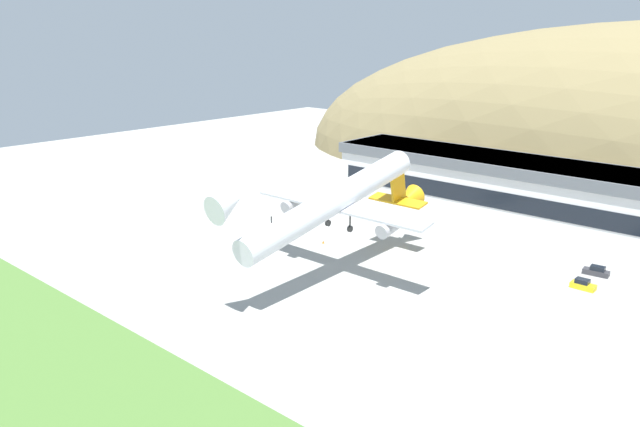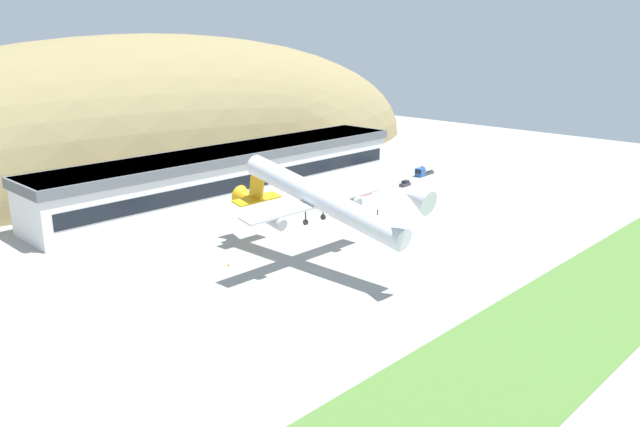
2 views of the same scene
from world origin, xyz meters
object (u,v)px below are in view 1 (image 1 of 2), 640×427
at_px(service_car_2, 596,271).
at_px(traffic_cone_0, 323,242).
at_px(cargo_airplane, 335,202).
at_px(service_car_0, 583,285).
at_px(terminal_building, 572,195).

relative_size(service_car_2, traffic_cone_0, 7.52).
distance_m(cargo_airplane, service_car_0, 42.35).
distance_m(service_car_0, traffic_cone_0, 47.65).
bearing_deg(traffic_cone_0, service_car_0, 13.51).
distance_m(service_car_0, service_car_2, 7.49).
xyz_separation_m(service_car_0, service_car_2, (-0.37, 7.48, 0.01)).
xyz_separation_m(cargo_airplane, service_car_0, (33.42, 22.84, -12.45)).
xyz_separation_m(cargo_airplane, traffic_cone_0, (-12.91, 11.71, -12.85)).
bearing_deg(cargo_airplane, service_car_0, 34.35).
height_order(service_car_0, traffic_cone_0, service_car_0).
xyz_separation_m(terminal_building, traffic_cone_0, (-32.86, -40.71, -7.26)).
bearing_deg(service_car_0, terminal_building, 114.48).
bearing_deg(terminal_building, cargo_airplane, -110.84).
bearing_deg(service_car_0, service_car_2, 92.82).
relative_size(service_car_0, service_car_2, 0.88).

